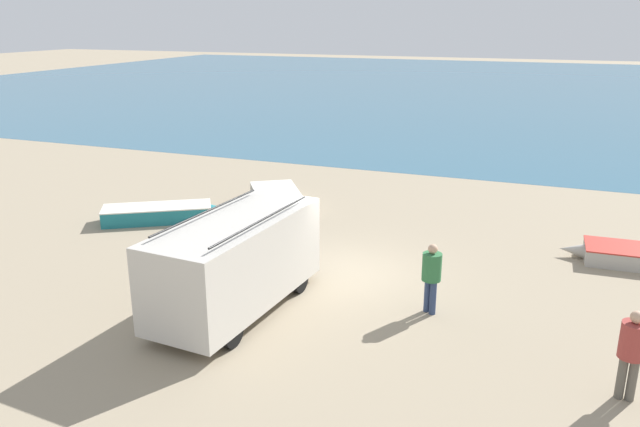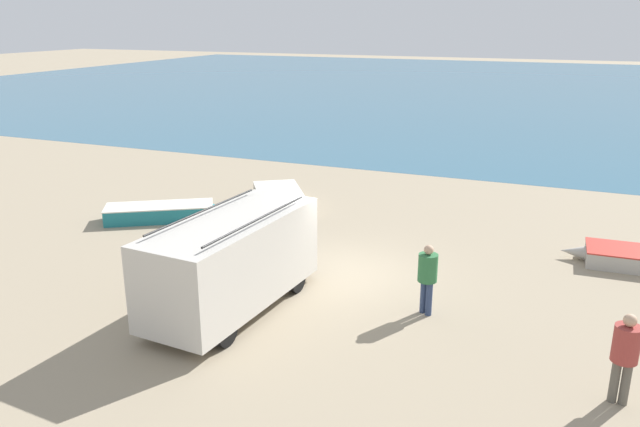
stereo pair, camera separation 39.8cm
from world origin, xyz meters
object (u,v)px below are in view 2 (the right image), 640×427
at_px(parked_van, 233,260).
at_px(fishing_rowboat_0, 164,212).
at_px(fisherman_0, 428,273).
at_px(fisherman_1, 625,351).
at_px(fishing_rowboat_1, 279,197).

height_order(parked_van, fishing_rowboat_0, parked_van).
height_order(fisherman_0, fisherman_1, fisherman_1).
bearing_deg(parked_van, fisherman_0, -66.25).
bearing_deg(fisherman_0, fishing_rowboat_0, -79.02).
xyz_separation_m(fishing_rowboat_0, fisherman_1, (14.36, -5.97, 0.81)).
bearing_deg(fishing_rowboat_0, parked_van, -73.86).
bearing_deg(fisherman_0, fishing_rowboat_1, -102.49).
bearing_deg(fishing_rowboat_1, fishing_rowboat_0, 103.50).
bearing_deg(fishing_rowboat_0, fisherman_0, -51.99).
distance_m(fishing_rowboat_1, fisherman_1, 14.65).
bearing_deg(parked_van, fishing_rowboat_0, 52.93).
distance_m(fisherman_0, fisherman_1, 4.71).
relative_size(fishing_rowboat_1, fisherman_1, 2.16).
bearing_deg(fisherman_0, parked_van, -40.07).
distance_m(fishing_rowboat_0, fishing_rowboat_1, 4.33).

